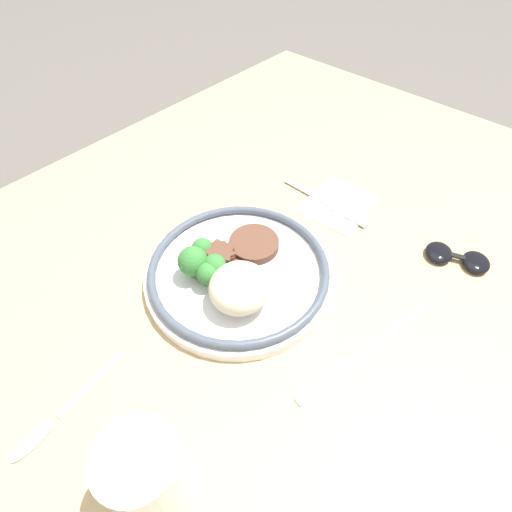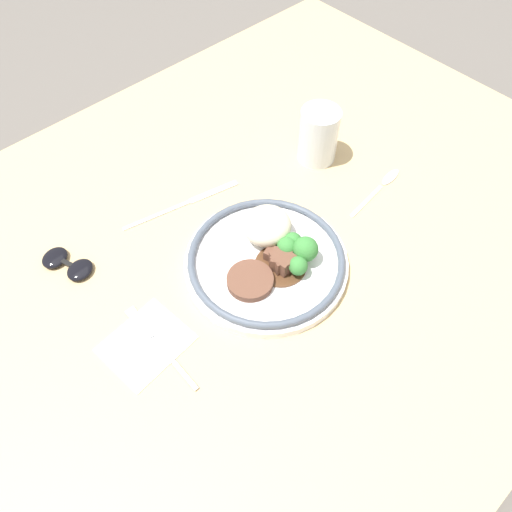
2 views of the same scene
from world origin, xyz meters
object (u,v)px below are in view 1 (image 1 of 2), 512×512
at_px(fork, 334,207).
at_px(spoon, 48,426).
at_px(sunglasses, 457,257).
at_px(juice_glass, 148,476).
at_px(knife, 361,354).
at_px(plate, 236,271).

distance_m(fork, spoon, 0.51).
bearing_deg(sunglasses, juice_glass, -31.18).
xyz_separation_m(knife, spoon, (0.31, -0.21, 0.00)).
xyz_separation_m(fork, knife, (0.21, 0.18, -0.00)).
distance_m(plate, sunglasses, 0.33).
height_order(plate, fork, plate).
bearing_deg(plate, knife, 95.25).
height_order(plate, knife, plate).
bearing_deg(spoon, knife, 138.87).
distance_m(fork, knife, 0.28).
bearing_deg(sunglasses, fork, -102.80).
bearing_deg(plate, spoon, -2.87).
xyz_separation_m(plate, knife, (-0.02, 0.20, -0.02)).
height_order(fork, spoon, same).
height_order(plate, juice_glass, juice_glass).
distance_m(fork, sunglasses, 0.21).
distance_m(knife, sunglasses, 0.23).
relative_size(juice_glass, knife, 0.48).
distance_m(juice_glass, sunglasses, 0.51).
bearing_deg(juice_glass, sunglasses, 168.81).
relative_size(fork, sunglasses, 1.74).
bearing_deg(sunglasses, plate, -61.63).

